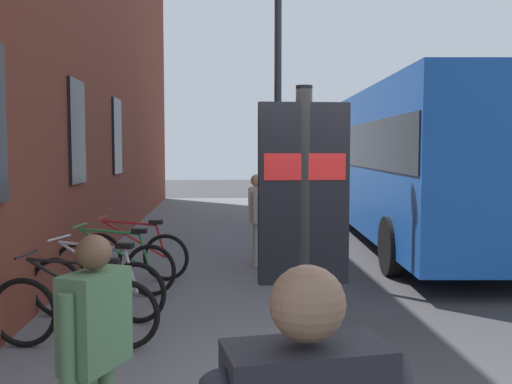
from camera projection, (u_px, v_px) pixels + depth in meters
name	position (u px, v px, depth m)	size (l,w,h in m)	color
ground	(354.00, 274.00, 9.97)	(60.00, 60.00, 0.00)	#38383A
sidewalk_pavement	(197.00, 252.00, 11.79)	(24.00, 3.50, 0.12)	slate
station_facade	(99.00, 23.00, 12.30)	(22.00, 0.65, 9.58)	brown
bicycle_end_of_row	(75.00, 311.00, 5.89)	(0.48, 1.76, 0.97)	black
bicycle_far_end	(97.00, 287.00, 6.88)	(0.67, 1.71, 0.97)	black
bicycle_under_window	(114.00, 267.00, 8.04)	(0.51, 1.75, 0.97)	black
bicycle_nearest_sign	(133.00, 255.00, 8.98)	(0.51, 1.75, 0.97)	black
transit_info_sign	(303.00, 219.00, 3.55)	(0.11, 0.55, 2.40)	black
city_bus	(411.00, 158.00, 13.09)	(10.63, 3.14, 3.35)	#1951B2
pedestrian_near_bus	(282.00, 220.00, 8.87)	(0.48, 0.45, 1.54)	#334C8C
pedestrian_crossing_street	(95.00, 337.00, 3.38)	(0.54, 0.38, 1.53)	#4C724C
pedestrian_by_facade	(257.00, 210.00, 10.02)	(0.59, 0.32, 1.58)	#B2A599
street_lamp	(278.00, 94.00, 9.76)	(0.28, 0.28, 4.92)	#333338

